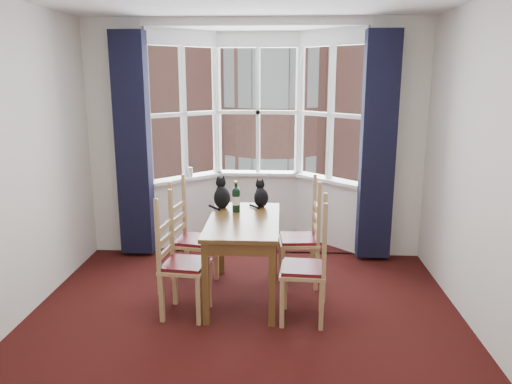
# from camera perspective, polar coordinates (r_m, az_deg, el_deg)

# --- Properties ---
(floor) EXTENTS (4.50, 4.50, 0.00)m
(floor) POSITION_cam_1_polar(r_m,az_deg,el_deg) (4.27, -1.86, -17.19)
(floor) COLOR black
(floor) RESTS_ON ground
(wall_right) EXTENTS (0.00, 4.50, 4.50)m
(wall_right) POSITION_cam_1_polar(r_m,az_deg,el_deg) (4.10, 27.04, 1.05)
(wall_right) COLOR silver
(wall_right) RESTS_ON floor
(wall_near) EXTENTS (4.00, 0.00, 4.00)m
(wall_near) POSITION_cam_1_polar(r_m,az_deg,el_deg) (1.65, -9.09, -14.78)
(wall_near) COLOR silver
(wall_near) RESTS_ON floor
(wall_back_pier_left) EXTENTS (0.70, 0.12, 2.80)m
(wall_back_pier_left) POSITION_cam_1_polar(r_m,az_deg,el_deg) (6.29, -15.41, 5.83)
(wall_back_pier_left) COLOR silver
(wall_back_pier_left) RESTS_ON floor
(wall_back_pier_right) EXTENTS (0.70, 0.12, 2.80)m
(wall_back_pier_right) POSITION_cam_1_polar(r_m,az_deg,el_deg) (6.11, 15.59, 5.62)
(wall_back_pier_right) COLOR silver
(wall_back_pier_right) RESTS_ON floor
(bay_window) EXTENTS (2.76, 0.94, 2.80)m
(bay_window) POSITION_cam_1_polar(r_m,az_deg,el_deg) (6.47, 0.12, 6.51)
(bay_window) COLOR white
(bay_window) RESTS_ON floor
(curtain_left) EXTENTS (0.38, 0.22, 2.60)m
(curtain_left) POSITION_cam_1_polar(r_m,az_deg,el_deg) (6.05, -13.83, 5.17)
(curtain_left) COLOR black
(curtain_left) RESTS_ON floor
(curtain_right) EXTENTS (0.38, 0.22, 2.60)m
(curtain_right) POSITION_cam_1_polar(r_m,az_deg,el_deg) (5.90, 13.74, 4.97)
(curtain_right) COLOR black
(curtain_right) RESTS_ON floor
(dining_table) EXTENTS (0.68, 1.27, 0.80)m
(dining_table) POSITION_cam_1_polar(r_m,az_deg,el_deg) (4.86, -1.42, -4.44)
(dining_table) COLOR brown
(dining_table) RESTS_ON floor
(chair_left_near) EXTENTS (0.45, 0.46, 0.92)m
(chair_left_near) POSITION_cam_1_polar(r_m,az_deg,el_deg) (4.64, -9.17, -8.28)
(chair_left_near) COLOR #AA8752
(chair_left_near) RESTS_ON floor
(chair_left_far) EXTENTS (0.47, 0.48, 0.92)m
(chair_left_far) POSITION_cam_1_polar(r_m,az_deg,el_deg) (5.27, -7.88, -5.60)
(chair_left_far) COLOR #AA8752
(chair_left_far) RESTS_ON floor
(chair_right_near) EXTENTS (0.43, 0.45, 0.92)m
(chair_right_near) POSITION_cam_1_polar(r_m,az_deg,el_deg) (4.50, 6.58, -8.92)
(chair_right_near) COLOR #AA8752
(chair_right_near) RESTS_ON floor
(chair_right_far) EXTENTS (0.43, 0.45, 0.92)m
(chair_right_far) POSITION_cam_1_polar(r_m,az_deg,el_deg) (5.26, 5.87, -5.55)
(chair_right_far) COLOR #AA8752
(chair_right_far) RESTS_ON floor
(cat_left) EXTENTS (0.22, 0.27, 0.34)m
(cat_left) POSITION_cam_1_polar(r_m,az_deg,el_deg) (5.22, -3.92, -0.42)
(cat_left) COLOR black
(cat_left) RESTS_ON dining_table
(cat_right) EXTENTS (0.19, 0.24, 0.30)m
(cat_right) POSITION_cam_1_polar(r_m,az_deg,el_deg) (5.25, 0.58, -0.47)
(cat_right) COLOR black
(cat_right) RESTS_ON dining_table
(wine_bottle) EXTENTS (0.08, 0.08, 0.32)m
(wine_bottle) POSITION_cam_1_polar(r_m,az_deg,el_deg) (5.05, -2.29, -0.74)
(wine_bottle) COLOR black
(wine_bottle) RESTS_ON dining_table
(candle_tall) EXTENTS (0.06, 0.06, 0.13)m
(candle_tall) POSITION_cam_1_polar(r_m,az_deg,el_deg) (6.50, -7.52, 2.25)
(candle_tall) COLOR white
(candle_tall) RESTS_ON bay_window
(street) EXTENTS (80.00, 80.00, 0.00)m
(street) POSITION_cam_1_polar(r_m,az_deg,el_deg) (36.84, 2.45, 0.53)
(street) COLOR #333335
(street) RESTS_ON ground
(tenement_building) EXTENTS (18.40, 7.80, 15.20)m
(tenement_building) POSITION_cam_1_polar(r_m,az_deg,el_deg) (17.69, 2.01, 11.49)
(tenement_building) COLOR #A66655
(tenement_building) RESTS_ON street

